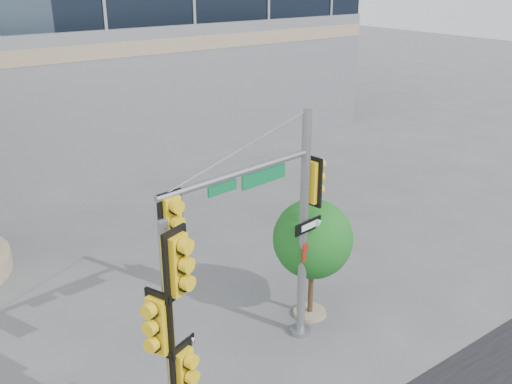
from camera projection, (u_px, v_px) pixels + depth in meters
ground at (295, 360)px, 12.85m from camera, size 120.00×120.00×0.00m
main_signal_pole at (273, 216)px, 11.94m from camera, size 4.27×0.92×5.51m
secondary_signal_pole at (173, 334)px, 9.15m from camera, size 0.89×0.64×4.71m
street_tree at (313, 241)px, 13.86m from camera, size 2.00×1.95×3.11m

